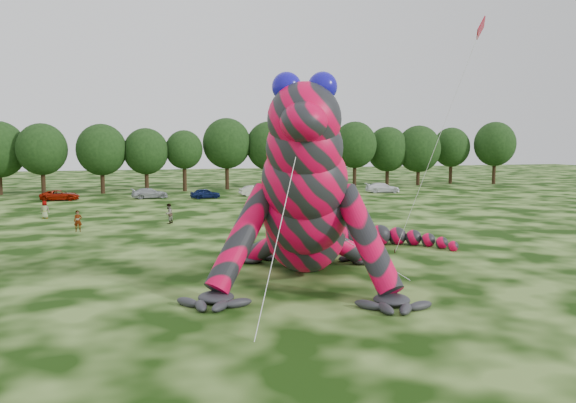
# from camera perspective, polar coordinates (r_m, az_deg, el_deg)

# --- Properties ---
(ground) EXTENTS (240.00, 240.00, 0.00)m
(ground) POSITION_cam_1_polar(r_m,az_deg,el_deg) (25.61, -0.02, -10.15)
(ground) COLOR #16330A
(ground) RESTS_ON ground
(inflatable_gecko) EXTENTS (23.23, 25.26, 10.36)m
(inflatable_gecko) POSITION_cam_1_polar(r_m,az_deg,el_deg) (30.95, 1.87, 2.44)
(inflatable_gecko) COLOR #DF043B
(inflatable_gecko) RESTS_ON ground
(flying_kite) EXTENTS (4.41, 3.56, 14.77)m
(flying_kite) POSITION_cam_1_polar(r_m,az_deg,el_deg) (36.11, 18.42, 14.89)
(flying_kite) COLOR red
(flying_kite) RESTS_ON ground
(tree_6) EXTENTS (6.52, 5.86, 9.49)m
(tree_6) POSITION_cam_1_polar(r_m,az_deg,el_deg) (81.07, -23.69, 3.95)
(tree_6) COLOR black
(tree_6) RESTS_ON ground
(tree_7) EXTENTS (6.68, 6.01, 9.48)m
(tree_7) POSITION_cam_1_polar(r_m,az_deg,el_deg) (80.53, -18.39, 4.14)
(tree_7) COLOR black
(tree_7) RESTS_ON ground
(tree_8) EXTENTS (6.14, 5.53, 8.94)m
(tree_8) POSITION_cam_1_polar(r_m,az_deg,el_deg) (80.70, -14.21, 4.08)
(tree_8) COLOR black
(tree_8) RESTS_ON ground
(tree_9) EXTENTS (5.27, 4.74, 8.68)m
(tree_9) POSITION_cam_1_polar(r_m,az_deg,el_deg) (81.40, -10.49, 4.09)
(tree_9) COLOR black
(tree_9) RESTS_ON ground
(tree_10) EXTENTS (7.09, 6.38, 10.50)m
(tree_10) POSITION_cam_1_polar(r_m,az_deg,el_deg) (83.43, -6.23, 4.84)
(tree_10) COLOR black
(tree_10) RESTS_ON ground
(tree_11) EXTENTS (7.01, 6.31, 10.07)m
(tree_11) POSITION_cam_1_polar(r_m,az_deg,el_deg) (84.39, -1.90, 4.74)
(tree_11) COLOR black
(tree_11) RESTS_ON ground
(tree_12) EXTENTS (5.99, 5.39, 8.97)m
(tree_12) POSITION_cam_1_polar(r_m,az_deg,el_deg) (85.70, 2.23, 4.39)
(tree_12) COLOR black
(tree_12) RESTS_ON ground
(tree_13) EXTENTS (6.83, 6.15, 10.13)m
(tree_13) POSITION_cam_1_polar(r_m,az_deg,el_deg) (87.60, 6.80, 4.77)
(tree_13) COLOR black
(tree_13) RESTS_ON ground
(tree_14) EXTENTS (6.82, 6.14, 9.40)m
(tree_14) POSITION_cam_1_polar(r_m,az_deg,el_deg) (91.68, 10.08, 4.56)
(tree_14) COLOR black
(tree_14) RESTS_ON ground
(tree_15) EXTENTS (7.17, 6.45, 9.63)m
(tree_15) POSITION_cam_1_polar(r_m,az_deg,el_deg) (93.15, 13.12, 4.59)
(tree_15) COLOR black
(tree_15) RESTS_ON ground
(tree_16) EXTENTS (6.26, 5.63, 9.37)m
(tree_16) POSITION_cam_1_polar(r_m,az_deg,el_deg) (98.08, 16.23, 4.50)
(tree_16) COLOR black
(tree_16) RESTS_ON ground
(tree_17) EXTENTS (6.98, 6.28, 10.30)m
(tree_17) POSITION_cam_1_polar(r_m,az_deg,el_deg) (99.48, 20.26, 4.65)
(tree_17) COLOR black
(tree_17) RESTS_ON ground
(car_2) EXTENTS (4.64, 2.34, 1.26)m
(car_2) POSITION_cam_1_polar(r_m,az_deg,el_deg) (73.07, -22.16, 0.59)
(car_2) COLOR #921404
(car_2) RESTS_ON ground
(car_3) EXTENTS (4.71, 2.52, 1.30)m
(car_3) POSITION_cam_1_polar(r_m,az_deg,el_deg) (72.20, -13.87, 0.82)
(car_3) COLOR #A1A5AA
(car_3) RESTS_ON ground
(car_4) EXTENTS (3.82, 1.85, 1.26)m
(car_4) POSITION_cam_1_polar(r_m,az_deg,el_deg) (70.77, -8.41, 0.81)
(car_4) COLOR #0D1847
(car_4) RESTS_ON ground
(car_5) EXTENTS (4.12, 1.82, 1.32)m
(car_5) POSITION_cam_1_polar(r_m,az_deg,el_deg) (73.67, -3.42, 1.10)
(car_5) COLOR beige
(car_5) RESTS_ON ground
(car_6) EXTENTS (5.36, 2.78, 1.45)m
(car_6) POSITION_cam_1_polar(r_m,az_deg,el_deg) (74.16, 2.88, 1.19)
(car_6) COLOR #272729
(car_6) RESTS_ON ground
(car_7) EXTENTS (4.96, 2.59, 1.37)m
(car_7) POSITION_cam_1_polar(r_m,az_deg,el_deg) (78.84, 9.59, 1.39)
(car_7) COLOR white
(car_7) RESTS_ON ground
(spectator_0) EXTENTS (0.67, 0.48, 1.70)m
(spectator_0) POSITION_cam_1_polar(r_m,az_deg,el_deg) (47.59, -20.56, -1.87)
(spectator_0) COLOR gray
(spectator_0) RESTS_ON ground
(spectator_5) EXTENTS (1.57, 1.39, 1.72)m
(spectator_5) POSITION_cam_1_polar(r_m,az_deg,el_deg) (45.76, 1.55, -1.76)
(spectator_5) COLOR gray
(spectator_5) RESTS_ON ground
(spectator_3) EXTENTS (1.08, 0.92, 1.74)m
(spectator_3) POSITION_cam_1_polar(r_m,az_deg,el_deg) (57.44, 1.75, -0.12)
(spectator_3) COLOR gray
(spectator_3) RESTS_ON ground
(spectator_1) EXTENTS (1.03, 1.08, 1.76)m
(spectator_1) POSITION_cam_1_polar(r_m,az_deg,el_deg) (49.86, -12.03, -1.22)
(spectator_1) COLOR gray
(spectator_1) RESTS_ON ground
(spectator_4) EXTENTS (0.90, 0.70, 1.62)m
(spectator_4) POSITION_cam_1_polar(r_m,az_deg,el_deg) (56.84, -23.48, -0.77)
(spectator_4) COLOR gray
(spectator_4) RESTS_ON ground
(spectator_2) EXTENTS (1.21, 0.71, 1.85)m
(spectator_2) POSITION_cam_1_polar(r_m,az_deg,el_deg) (56.61, 2.94, -0.17)
(spectator_2) COLOR gray
(spectator_2) RESTS_ON ground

